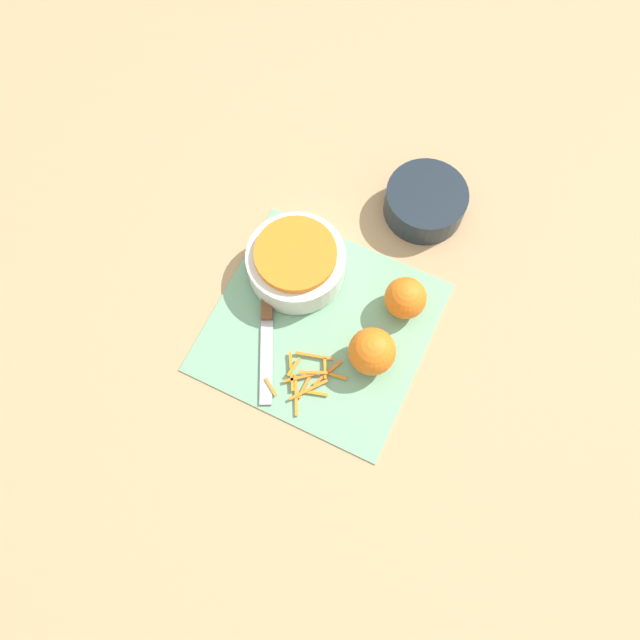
{
  "coord_description": "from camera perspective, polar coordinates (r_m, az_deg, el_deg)",
  "views": [
    {
      "loc": [
        0.17,
        -0.35,
        1.05
      ],
      "look_at": [
        0.0,
        0.0,
        0.04
      ],
      "focal_mm": 35.0,
      "sensor_mm": 36.0,
      "label": 1
    }
  ],
  "objects": [
    {
      "name": "orange_left",
      "position": [
        1.1,
        7.82,
        2.0
      ],
      "size": [
        0.07,
        0.07,
        0.07
      ],
      "color": "orange",
      "rests_on": "cutting_board"
    },
    {
      "name": "orange_right",
      "position": [
        1.06,
        4.78,
        -2.88
      ],
      "size": [
        0.08,
        0.08,
        0.08
      ],
      "color": "orange",
      "rests_on": "cutting_board"
    },
    {
      "name": "peel_pile",
      "position": [
        1.08,
        -1.16,
        -5.31
      ],
      "size": [
        0.13,
        0.12,
        0.01
      ],
      "color": "orange",
      "rests_on": "cutting_board"
    },
    {
      "name": "bowl_speckled",
      "position": [
        1.13,
        -2.2,
        5.35
      ],
      "size": [
        0.18,
        0.18,
        0.07
      ],
      "color": "silver",
      "rests_on": "cutting_board"
    },
    {
      "name": "cutting_board",
      "position": [
        1.12,
        0.0,
        -0.6
      ],
      "size": [
        0.38,
        0.36,
        0.01
      ],
      "color": "#75AD84",
      "rests_on": "ground_plane"
    },
    {
      "name": "ground_plane",
      "position": [
        1.12,
        0.0,
        -0.65
      ],
      "size": [
        4.0,
        4.0,
        0.0
      ],
      "primitive_type": "plane",
      "color": "tan"
    },
    {
      "name": "knife",
      "position": [
        1.12,
        -4.87,
        0.62
      ],
      "size": [
        0.13,
        0.23,
        0.02
      ],
      "rotation": [
        0.0,
        0.0,
        -1.11
      ],
      "color": "brown",
      "rests_on": "cutting_board"
    },
    {
      "name": "bowl_dark",
      "position": [
        1.21,
        9.59,
        10.6
      ],
      "size": [
        0.15,
        0.15,
        0.06
      ],
      "color": "#1E2833",
      "rests_on": "ground_plane"
    }
  ]
}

